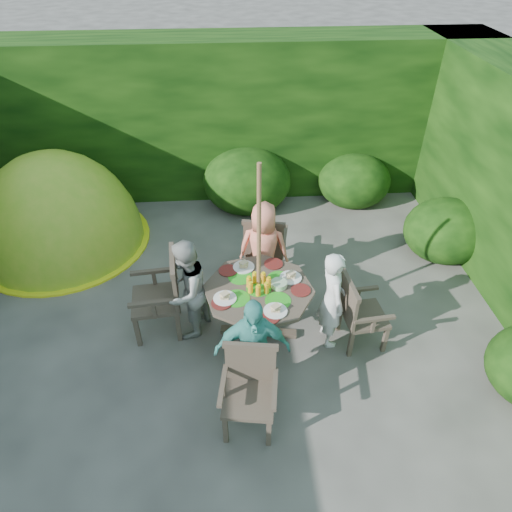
{
  "coord_description": "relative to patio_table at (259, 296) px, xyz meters",
  "views": [
    {
      "loc": [
        0.27,
        -3.34,
        4.01
      ],
      "look_at": [
        0.56,
        0.76,
        0.85
      ],
      "focal_mm": 32.0,
      "sensor_mm": 36.0,
      "label": 1
    }
  ],
  "objects": [
    {
      "name": "garden_chair_front",
      "position": [
        -0.17,
        -1.09,
        -0.14
      ],
      "size": [
        0.58,
        0.53,
        0.86
      ],
      "rotation": [
        0.0,
        0.0,
        -0.15
      ],
      "color": "#3A3026",
      "rests_on": "ground"
    },
    {
      "name": "garden_chair_right",
      "position": [
        1.09,
        -0.19,
        -0.14
      ],
      "size": [
        0.51,
        0.56,
        0.86
      ],
      "rotation": [
        0.0,
        0.0,
        1.67
      ],
      "color": "#3A3026",
      "rests_on": "ground"
    },
    {
      "name": "dome_tent",
      "position": [
        -2.74,
        2.03,
        -0.6
      ],
      "size": [
        2.52,
        2.52,
        2.82
      ],
      "rotation": [
        0.0,
        0.0,
        0.09
      ],
      "color": "#83B623",
      "rests_on": "ground"
    },
    {
      "name": "hedge_enclosure",
      "position": [
        -0.57,
        0.98,
        0.65
      ],
      "size": [
        9.0,
        9.0,
        2.5
      ],
      "color": "black",
      "rests_on": "ground"
    },
    {
      "name": "child_right",
      "position": [
        0.79,
        -0.12,
        0.01
      ],
      "size": [
        0.34,
        0.48,
        1.22
      ],
      "primitive_type": "imported",
      "rotation": [
        0.0,
        0.0,
        1.69
      ],
      "color": "white",
      "rests_on": "ground"
    },
    {
      "name": "child_left",
      "position": [
        -0.79,
        0.12,
        0.03
      ],
      "size": [
        0.69,
        0.76,
        1.25
      ],
      "primitive_type": "imported",
      "rotation": [
        0.0,
        0.0,
        -2.03
      ],
      "color": "#A6A7A1",
      "rests_on": "ground"
    },
    {
      "name": "garden_chair_back",
      "position": [
        0.16,
        1.09,
        -0.11
      ],
      "size": [
        0.64,
        0.59,
        0.92
      ],
      "rotation": [
        0.0,
        0.0,
        2.94
      ],
      "color": "#3A3026",
      "rests_on": "ground"
    },
    {
      "name": "parasol_pole",
      "position": [
        -0.0,
        -0.0,
        0.5
      ],
      "size": [
        0.05,
        0.05,
        2.2
      ],
      "primitive_type": "cylinder",
      "rotation": [
        0.0,
        0.0,
        -0.15
      ],
      "color": "brown",
      "rests_on": "ground"
    },
    {
      "name": "ground",
      "position": [
        -0.57,
        -0.36,
        -0.6
      ],
      "size": [
        60.0,
        60.0,
        0.0
      ],
      "primitive_type": "plane",
      "color": "#44423D",
      "rests_on": "ground"
    },
    {
      "name": "patio_table",
      "position": [
        0.0,
        0.0,
        0.0
      ],
      "size": [
        1.4,
        1.4,
        0.85
      ],
      "rotation": [
        0.0,
        0.0,
        -0.15
      ],
      "color": "#3A3026",
      "rests_on": "ground"
    },
    {
      "name": "child_front",
      "position": [
        -0.13,
        -0.79,
        0.03
      ],
      "size": [
        0.74,
        0.32,
        1.26
      ],
      "primitive_type": "imported",
      "rotation": [
        0.0,
        0.0,
        0.01
      ],
      "color": "#4AAEA4",
      "rests_on": "ground"
    },
    {
      "name": "garden_chair_left",
      "position": [
        -1.08,
        0.19,
        -0.07
      ],
      "size": [
        0.58,
        0.64,
        0.99
      ],
      "rotation": [
        0.0,
        0.0,
        -1.47
      ],
      "color": "#3A3026",
      "rests_on": "ground"
    },
    {
      "name": "child_back",
      "position": [
        0.12,
        0.79,
        0.04
      ],
      "size": [
        0.69,
        0.52,
        1.28
      ],
      "primitive_type": "imported",
      "rotation": [
        0.0,
        0.0,
        2.95
      ],
      "color": "#FF8569",
      "rests_on": "ground"
    }
  ]
}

